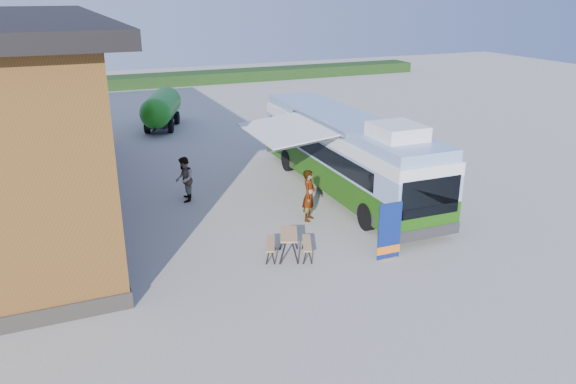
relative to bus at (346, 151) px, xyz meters
name	(u,v)px	position (x,y,z in m)	size (l,w,h in m)	color
ground	(338,265)	(-3.55, -6.16, -1.83)	(100.00, 100.00, 0.00)	#BCB7AD
hedge	(226,76)	(4.45, 31.84, -1.33)	(40.00, 3.00, 1.00)	#264419
bus	(346,151)	(0.00, 0.00, 0.00)	(2.84, 12.49, 3.82)	#316911
awning	(290,134)	(-2.54, 0.14, 0.95)	(2.98, 4.75, 0.55)	white
banner	(389,236)	(-1.81, -6.35, -1.02)	(0.85, 0.19, 1.96)	navy
picnic_table	(289,239)	(-4.77, -4.95, -1.20)	(1.86, 1.77, 0.84)	tan
person_a	(309,195)	(-2.81, -2.34, -0.82)	(0.73, 0.48, 2.01)	#999999
person_b	(184,179)	(-6.71, 1.54, -0.88)	(0.92, 0.72, 1.89)	#999999
slurry_tanker	(161,108)	(-4.99, 14.97, -0.49)	(3.33, 5.93, 2.31)	#1F8718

